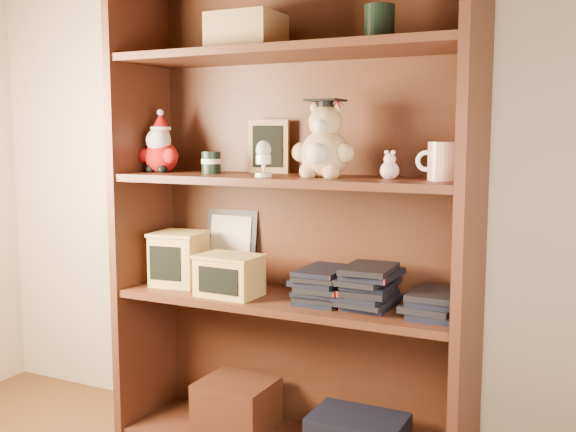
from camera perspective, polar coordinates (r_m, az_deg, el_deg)
name	(u,v)px	position (r m, az deg, el deg)	size (l,w,h in m)	color
bookcase	(294,227)	(2.23, 0.52, -0.90)	(1.20, 0.35, 1.60)	#4C2415
shelf_lower	(288,301)	(2.23, 0.00, -7.21)	(1.14, 0.33, 0.02)	#4C2415
shelf_upper	(288,180)	(2.17, 0.00, 3.08)	(1.14, 0.33, 0.02)	#4C2415
santa_plush	(160,149)	(2.42, -10.77, 5.62)	(0.16, 0.12, 0.23)	#A50F0F
teachers_tin	(211,162)	(2.31, -6.52, 4.53)	(0.07, 0.07, 0.07)	black
chalkboard_plaque	(269,147)	(2.33, -1.63, 5.83)	(0.14, 0.09, 0.18)	#9E7547
egg_cup	(263,157)	(2.12, -2.09, 4.99)	(0.05, 0.05, 0.11)	white
grad_teddy_bear	(324,147)	(2.10, 3.10, 5.87)	(0.20, 0.18, 0.25)	tan
pink_figurine	(390,168)	(2.04, 8.60, 4.06)	(0.06, 0.06, 0.09)	beige
teacher_mug	(442,161)	(2.00, 12.94, 4.53)	(0.13, 0.09, 0.11)	silver
certificate_frame	(231,245)	(2.46, -4.83, -2.50)	(0.21, 0.05, 0.26)	black
treats_box	(179,258)	(2.43, -9.20, -3.53)	(0.20, 0.20, 0.19)	tan
pencils_box	(229,275)	(2.24, -4.99, -5.00)	(0.21, 0.16, 0.14)	tan
book_stack_left	(324,285)	(2.16, 3.06, -5.81)	(0.14, 0.20, 0.11)	black
book_stack_mid	(369,287)	(2.11, 6.87, -5.97)	(0.14, 0.20, 0.13)	black
book_stack_right	(434,304)	(2.06, 12.24, -7.31)	(0.14, 0.20, 0.06)	black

